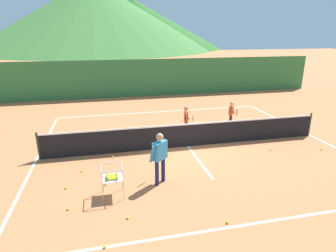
{
  "coord_description": "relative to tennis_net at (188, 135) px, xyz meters",
  "views": [
    {
      "loc": [
        -3.15,
        -10.18,
        4.43
      ],
      "look_at": [
        -0.78,
        0.22,
        0.86
      ],
      "focal_mm": 30.13,
      "sensor_mm": 36.0,
      "label": 1
    }
  ],
  "objects": [
    {
      "name": "ground_plane",
      "position": [
        0.0,
        0.0,
        -0.5
      ],
      "size": [
        120.0,
        120.0,
        0.0
      ],
      "primitive_type": "plane",
      "color": "#C67042"
    },
    {
      "name": "line_baseline_near",
      "position": [
        0.0,
        -5.05,
        -0.5
      ],
      "size": [
        11.53,
        0.08,
        0.01
      ],
      "primitive_type": "cube",
      "color": "white",
      "rests_on": "ground"
    },
    {
      "name": "line_baseline_far",
      "position": [
        0.0,
        5.4,
        -0.5
      ],
      "size": [
        11.53,
        0.08,
        0.01
      ],
      "primitive_type": "cube",
      "color": "white",
      "rests_on": "ground"
    },
    {
      "name": "line_sideline_west",
      "position": [
        -5.76,
        0.0,
        -0.5
      ],
      "size": [
        0.08,
        10.45,
        0.01
      ],
      "primitive_type": "cube",
      "color": "white",
      "rests_on": "ground"
    },
    {
      "name": "line_sideline_east",
      "position": [
        5.76,
        0.0,
        -0.5
      ],
      "size": [
        0.08,
        10.45,
        0.01
      ],
      "primitive_type": "cube",
      "color": "white",
      "rests_on": "ground"
    },
    {
      "name": "line_service_center",
      "position": [
        0.0,
        0.0,
        -0.5
      ],
      "size": [
        0.08,
        5.6,
        0.01
      ],
      "primitive_type": "cube",
      "color": "white",
      "rests_on": "ground"
    },
    {
      "name": "tennis_net",
      "position": [
        0.0,
        0.0,
        0.0
      ],
      "size": [
        11.34,
        0.08,
        1.05
      ],
      "color": "#333338",
      "rests_on": "ground"
    },
    {
      "name": "instructor",
      "position": [
        -1.68,
        -2.61,
        0.48
      ],
      "size": [
        0.63,
        0.75,
        1.63
      ],
      "color": "#191E4C",
      "rests_on": "ground"
    },
    {
      "name": "student_0",
      "position": [
        0.3,
        1.31,
        0.31
      ],
      "size": [
        0.42,
        0.71,
        1.34
      ],
      "color": "navy",
      "rests_on": "ground"
    },
    {
      "name": "student_1",
      "position": [
        2.77,
        1.96,
        0.25
      ],
      "size": [
        0.43,
        0.69,
        1.25
      ],
      "color": "black",
      "rests_on": "ground"
    },
    {
      "name": "ball_cart",
      "position": [
        -3.12,
        -3.0,
        0.09
      ],
      "size": [
        0.58,
        0.58,
        0.9
      ],
      "color": "#B7B7BC",
      "rests_on": "ground"
    },
    {
      "name": "tennis_ball_0",
      "position": [
        -4.48,
        -2.33,
        -0.47
      ],
      "size": [
        0.07,
        0.07,
        0.07
      ],
      "primitive_type": "sphere",
      "color": "yellow",
      "rests_on": "ground"
    },
    {
      "name": "tennis_ball_1",
      "position": [
        3.05,
        -1.13,
        -0.47
      ],
      "size": [
        0.07,
        0.07,
        0.07
      ],
      "primitive_type": "sphere",
      "color": "yellow",
      "rests_on": "ground"
    },
    {
      "name": "tennis_ball_2",
      "position": [
        5.05,
        -1.54,
        -0.47
      ],
      "size": [
        0.07,
        0.07,
        0.07
      ],
      "primitive_type": "sphere",
      "color": "yellow",
      "rests_on": "ground"
    },
    {
      "name": "tennis_ball_3",
      "position": [
        -4.08,
        -1.35,
        -0.47
      ],
      "size": [
        0.07,
        0.07,
        0.07
      ],
      "primitive_type": "sphere",
      "color": "yellow",
      "rests_on": "ground"
    },
    {
      "name": "tennis_ball_4",
      "position": [
        -3.33,
        -2.4,
        -0.47
      ],
      "size": [
        0.07,
        0.07,
        0.07
      ],
      "primitive_type": "sphere",
      "color": "yellow",
      "rests_on": "ground"
    },
    {
      "name": "tennis_ball_5",
      "position": [
        -2.81,
        -4.18,
        -0.47
      ],
      "size": [
        0.07,
        0.07,
        0.07
      ],
      "primitive_type": "sphere",
      "color": "yellow",
      "rests_on": "ground"
    },
    {
      "name": "tennis_ball_6",
      "position": [
        -4.3,
        -3.46,
        -0.47
      ],
      "size": [
        0.07,
        0.07,
        0.07
      ],
      "primitive_type": "sphere",
      "color": "yellow",
      "rests_on": "ground"
    },
    {
      "name": "tennis_ball_7",
      "position": [
        -0.46,
        -4.89,
        -0.47
      ],
      "size": [
        0.07,
        0.07,
        0.07
      ],
      "primitive_type": "sphere",
      "color": "yellow",
      "rests_on": "ground"
    },
    {
      "name": "tennis_ball_8",
      "position": [
        -3.38,
        -5.07,
        -0.47
      ],
      "size": [
        0.07,
        0.07,
        0.07
      ],
      "primitive_type": "sphere",
      "color": "yellow",
      "rests_on": "ground"
    },
    {
      "name": "tennis_ball_9",
      "position": [
        -3.02,
        -0.45,
        -0.47
      ],
      "size": [
        0.07,
        0.07,
        0.07
      ],
      "primitive_type": "sphere",
      "color": "yellow",
      "rests_on": "ground"
    },
    {
      "name": "windscreen_fence",
      "position": [
        0.0,
        9.83,
        0.81
      ],
      "size": [
        25.36,
        0.08,
        2.63
      ],
      "primitive_type": "cube",
      "color": "#33753D",
      "rests_on": "ground"
    },
    {
      "name": "hill_0",
      "position": [
        -4.55,
        67.53,
        7.78
      ],
      "size": [
        58.71,
        58.71,
        16.56
      ],
      "primitive_type": "cone",
      "color": "#427A38",
      "rests_on": "ground"
    },
    {
      "name": "hill_1",
      "position": [
        5.87,
        73.25,
        6.02
      ],
      "size": [
        48.95,
        48.95,
        13.04
      ],
      "primitive_type": "cone",
      "color": "#2D6628",
      "rests_on": "ground"
    }
  ]
}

